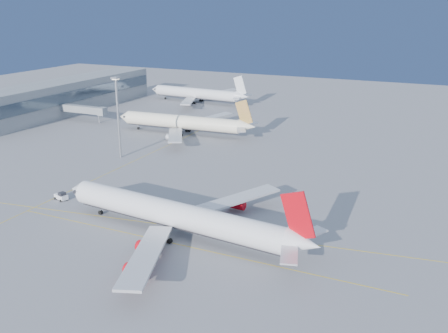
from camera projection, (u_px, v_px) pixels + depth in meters
The scene contains 9 objects.
ground at pixel (196, 218), 120.01m from camera, with size 500.00×500.00×0.00m, color slate.
terminal at pixel (67, 96), 237.24m from camera, with size 18.40×110.00×15.00m.
jet_bridge at pixel (85, 110), 217.97m from camera, with size 23.60×3.60×6.90m.
taxiway_lines at pixel (158, 199), 131.40m from camera, with size 118.86×140.00×0.02m.
airliner_virgin at pixel (179, 216), 108.98m from camera, with size 65.42×58.51×16.13m.
airliner_etihad at pixel (185, 122), 196.44m from camera, with size 59.21×54.59×15.45m.
airliner_third at pixel (198, 94), 259.80m from camera, with size 58.80×54.15×15.77m.
pushback_tug at pixel (61, 196), 130.76m from camera, with size 4.23×3.20×2.16m.
light_mast at pixel (118, 111), 162.82m from camera, with size 2.32×2.32×26.86m.
Camera 1 is at (52.92, -97.06, 48.79)m, focal length 40.00 mm.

